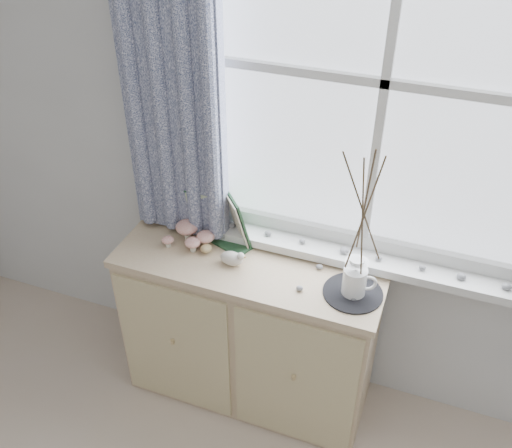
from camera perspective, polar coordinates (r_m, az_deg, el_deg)
name	(u,v)px	position (r m, az deg, el deg)	size (l,w,h in m)	color
sideboard	(250,330)	(2.79, -0.65, -10.55)	(1.20, 0.45, 0.85)	#C2AF88
botanical_book	(218,221)	(2.53, -3.86, 0.35)	(0.36, 0.13, 0.25)	#1E3E24
toadstool_cluster	(191,234)	(2.58, -6.51, -0.96)	(0.23, 0.16, 0.10)	silver
wooden_eggs	(205,243)	(2.57, -5.08, -1.89)	(0.09, 0.11, 0.06)	tan
songbird_figurine	(232,258)	(2.47, -2.46, -3.39)	(0.14, 0.06, 0.07)	silver
crocheted_doily	(353,293)	(2.38, 9.66, -6.80)	(0.25, 0.25, 0.01)	black
twig_pitcher	(364,208)	(2.12, 10.78, 1.55)	(0.33, 0.33, 0.74)	white
sideboard_pebbles	(316,277)	(2.42, 6.06, -5.25)	(0.33, 0.23, 0.02)	gray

